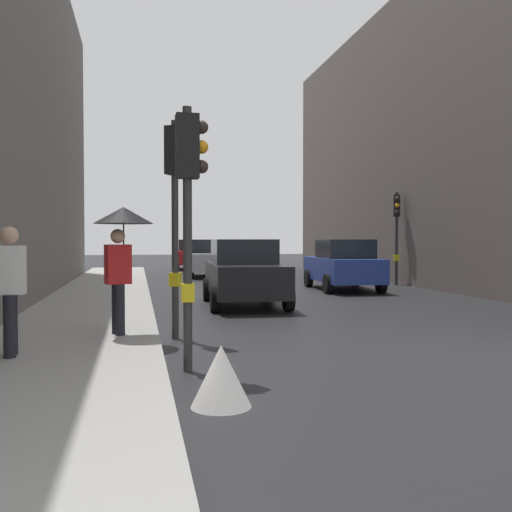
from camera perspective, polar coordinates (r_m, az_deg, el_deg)
ground_plane at (r=9.45m, az=22.29°, el=-9.16°), size 120.00×120.00×0.00m
sidewalk_kerb at (r=13.83m, az=-16.19°, el=-5.36°), size 2.84×40.00×0.16m
traffic_light_mid_street at (r=22.62m, az=13.87°, el=3.41°), size 0.33×0.45×3.58m
traffic_light_near_right at (r=10.15m, az=-7.98°, el=6.67°), size 0.45×0.35×3.83m
traffic_light_near_left at (r=7.62m, az=-6.69°, el=6.62°), size 0.43×0.25×3.50m
car_blue_van at (r=20.08m, az=8.70°, el=-0.87°), size 2.22×4.30×1.76m
car_red_sedan at (r=34.30m, az=-6.39°, el=0.17°), size 2.20×4.29×1.76m
car_silver_hatchback at (r=27.12m, az=-4.84°, el=-0.21°), size 2.08×4.23×1.76m
car_dark_suv at (r=15.22m, az=-1.17°, el=-1.65°), size 2.18×4.28×1.76m
pedestrian_with_umbrella at (r=9.83m, az=-13.26°, el=2.12°), size 1.00×1.00×2.14m
pedestrian_with_black_backpack at (r=8.46m, az=-23.66°, el=-2.49°), size 0.62×0.36×1.77m
warning_sign_triangle at (r=6.11m, az=-3.51°, el=-11.87°), size 0.64×0.64×0.65m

